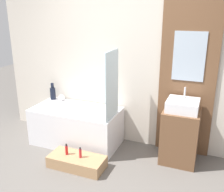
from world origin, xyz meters
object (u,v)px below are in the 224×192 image
bathtub (77,126)px  vase_tall_dark (53,93)px  bottle_soap_secondary (80,153)px  bottle_soap_primary (67,150)px  vase_round_light (62,98)px  sink (183,105)px  wooden_step_bench (77,162)px

bathtub → vase_tall_dark: bearing=156.3°
vase_tall_dark → bottle_soap_secondary: vase_tall_dark is taller
bottle_soap_primary → bottle_soap_secondary: size_ratio=1.05×
vase_round_light → bottle_soap_primary: 1.11m
bathtub → vase_round_light: 0.58m
vase_round_light → vase_tall_dark: bearing=178.2°
bathtub → vase_tall_dark: (-0.58, 0.25, 0.40)m
sink → bottle_soap_primary: size_ratio=2.65×
bathtub → vase_round_light: (-0.40, 0.25, 0.34)m
vase_tall_dark → bathtub: bearing=-23.7°
bathtub → bottle_soap_secondary: bathtub is taller
wooden_step_bench → sink: bearing=29.1°
wooden_step_bench → bottle_soap_primary: bottle_soap_primary is taller
vase_round_light → bottle_soap_secondary: 1.23m
wooden_step_bench → sink: sink is taller
vase_round_light → bathtub: bearing=-31.6°
sink → bottle_soap_secondary: sink is taller
bottle_soap_secondary → vase_tall_dark: bearing=138.3°
bottle_soap_primary → vase_tall_dark: bearing=131.3°
vase_round_light → bottle_soap_primary: bearing=-55.7°
sink → vase_tall_dark: 2.16m
bathtub → sink: size_ratio=3.27×
wooden_step_bench → bottle_soap_primary: (-0.15, 0.00, 0.15)m
bathtub → bottle_soap_primary: (0.18, -0.61, -0.06)m
bathtub → bottle_soap_secondary: 0.73m
vase_round_light → wooden_step_bench: bearing=-49.3°
bathtub → wooden_step_bench: bathtub is taller
bathtub → sink: bearing=3.0°
wooden_step_bench → vase_tall_dark: size_ratio=2.70×
bathtub → vase_tall_dark: 0.75m
wooden_step_bench → bottle_soap_secondary: (0.06, 0.00, 0.15)m
bottle_soap_primary → bathtub: bearing=106.6°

